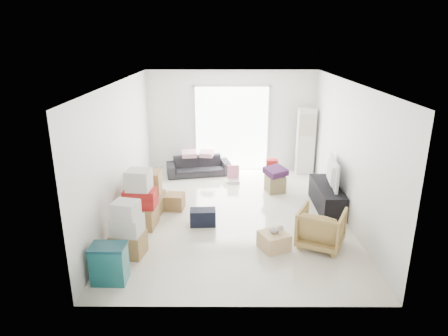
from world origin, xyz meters
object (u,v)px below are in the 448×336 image
ac_tower (305,142)px  television (328,183)px  tv_console (327,197)px  ottoman (275,184)px  kids_table (272,166)px  sofa (198,163)px  storage_bins (109,263)px  armchair (321,226)px  wood_crate (274,241)px

ac_tower → television: ac_tower is taller
tv_console → ottoman: (-0.99, 0.94, -0.06)m
ottoman → kids_table: (-0.01, 0.70, 0.21)m
tv_console → sofa: bearing=142.9°
storage_bins → ottoman: 4.68m
armchair → wood_crate: bearing=33.1°
television → tv_console: bearing=0.0°
tv_console → kids_table: kids_table is taller
television → storage_bins: (-3.90, -2.72, -0.28)m
ac_tower → sofa: 2.89m
sofa → kids_table: 1.96m
armchair → tv_console: bearing=-81.2°
ottoman → armchair: bearing=-79.2°
television → kids_table: television is taller
kids_table → tv_console: bearing=-58.6°
ottoman → television: bearing=-43.5°
tv_console → kids_table: 1.93m
television → ottoman: bearing=52.7°
ottoman → kids_table: bearing=90.7°
ac_tower → ottoman: ac_tower is taller
armchair → television: bearing=-81.2°
sofa → armchair: size_ratio=2.18×
television → wood_crate: (-1.33, -1.74, -0.43)m
tv_console → wood_crate: tv_console is taller
television → storage_bins: bearing=131.1°
kids_table → ottoman: bearing=-89.3°
ac_tower → ottoman: 1.81m
sofa → storage_bins: sofa is taller
storage_bins → ac_tower: bearing=52.7°
television → armchair: size_ratio=1.32×
sofa → ottoman: size_ratio=4.11×
storage_bins → ottoman: (2.91, 3.66, -0.10)m
armchair → storage_bins: armchair is taller
wood_crate → television: bearing=52.6°
storage_bins → kids_table: (2.90, 4.36, 0.11)m
storage_bins → wood_crate: 2.76m
kids_table → wood_crate: kids_table is taller
ac_tower → wood_crate: size_ratio=3.91×
television → kids_table: (-1.00, 1.64, -0.17)m
ac_tower → armchair: bearing=-96.5°
ottoman → kids_table: 0.73m
sofa → storage_bins: bearing=-113.4°
storage_bins → ottoman: size_ratio=1.49×
ac_tower → wood_crate: 4.33m
sofa → ottoman: sofa is taller
ottoman → kids_table: kids_table is taller
television → sofa: (-2.89, 2.18, -0.26)m
ac_tower → wood_crate: bearing=-107.4°
tv_console → kids_table: (-1.00, 1.64, 0.16)m
ottoman → wood_crate: bearing=-97.1°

